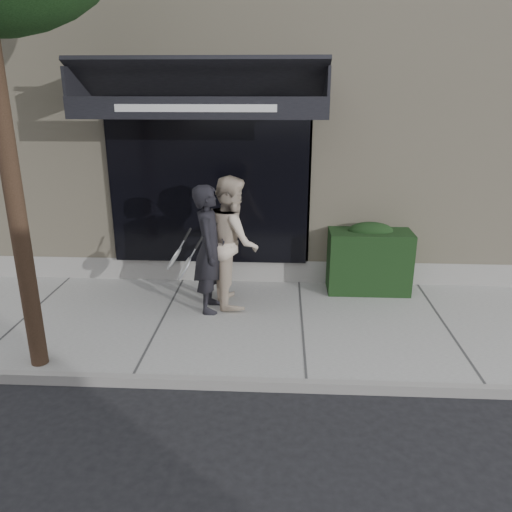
{
  "coord_description": "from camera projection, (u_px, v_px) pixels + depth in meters",
  "views": [
    {
      "loc": [
        -0.31,
        -6.45,
        3.27
      ],
      "look_at": [
        -0.69,
        0.6,
        0.88
      ],
      "focal_mm": 35.0,
      "sensor_mm": 36.0,
      "label": 1
    }
  ],
  "objects": [
    {
      "name": "ground",
      "position": [
        302.0,
        329.0,
        7.13
      ],
      "size": [
        80.0,
        80.0,
        0.0
      ],
      "primitive_type": "plane",
      "color": "black",
      "rests_on": "ground"
    },
    {
      "name": "sidewalk",
      "position": [
        302.0,
        325.0,
        7.11
      ],
      "size": [
        20.0,
        3.0,
        0.12
      ],
      "primitive_type": "cube",
      "color": "gray",
      "rests_on": "ground"
    },
    {
      "name": "curb",
      "position": [
        306.0,
        386.0,
        5.64
      ],
      "size": [
        20.0,
        0.1,
        0.14
      ],
      "primitive_type": "cube",
      "color": "gray",
      "rests_on": "ground"
    },
    {
      "name": "building_facade",
      "position": [
        297.0,
        113.0,
        10.94
      ],
      "size": [
        14.3,
        8.04,
        5.64
      ],
      "color": "#C1B393",
      "rests_on": "ground"
    },
    {
      "name": "hedge",
      "position": [
        369.0,
        258.0,
        8.05
      ],
      "size": [
        1.3,
        0.7,
        1.14
      ],
      "color": "black",
      "rests_on": "sidewalk"
    },
    {
      "name": "pedestrian_front",
      "position": [
        209.0,
        249.0,
        7.19
      ],
      "size": [
        0.79,
        0.86,
        1.88
      ],
      "color": "black",
      "rests_on": "sidewalk"
    },
    {
      "name": "pedestrian_back",
      "position": [
        232.0,
        241.0,
        7.43
      ],
      "size": [
        0.96,
        1.11,
        1.96
      ],
      "color": "beige",
      "rests_on": "sidewalk"
    }
  ]
}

